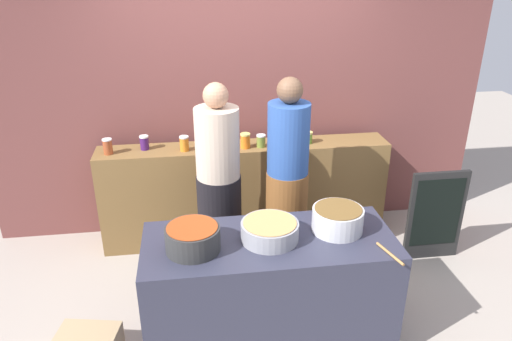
{
  "coord_description": "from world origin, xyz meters",
  "views": [
    {
      "loc": [
        -0.48,
        -3.0,
        2.56
      ],
      "look_at": [
        0.0,
        0.35,
        1.05
      ],
      "focal_mm": 33.62,
      "sensor_mm": 36.0,
      "label": 1
    }
  ],
  "objects_px": {
    "preserve_jar_7": "(308,137)",
    "preserve_jar_2": "(184,143)",
    "preserve_jar_6": "(295,136)",
    "cooking_pot_center": "(270,231)",
    "preserve_jar_1": "(144,143)",
    "chalkboard_sign": "(436,215)",
    "preserve_jar_4": "(261,141)",
    "cook_with_tongs": "(219,194)",
    "wooden_spoon": "(390,254)",
    "cooking_pot_left": "(193,238)",
    "preserve_jar_0": "(108,146)",
    "preserve_jar_5": "(277,136)",
    "cook_in_cap": "(287,190)",
    "cooking_pot_right": "(338,220)",
    "preserve_jar_3": "(245,141)"
  },
  "relations": [
    {
      "from": "cooking_pot_right",
      "to": "preserve_jar_6",
      "type": "bearing_deg",
      "value": 90.4
    },
    {
      "from": "preserve_jar_0",
      "to": "cook_in_cap",
      "type": "relative_size",
      "value": 0.08
    },
    {
      "from": "preserve_jar_4",
      "to": "cook_with_tongs",
      "type": "distance_m",
      "value": 0.71
    },
    {
      "from": "preserve_jar_5",
      "to": "chalkboard_sign",
      "type": "distance_m",
      "value": 1.6
    },
    {
      "from": "preserve_jar_2",
      "to": "preserve_jar_6",
      "type": "bearing_deg",
      "value": 3.33
    },
    {
      "from": "preserve_jar_2",
      "to": "preserve_jar_0",
      "type": "bearing_deg",
      "value": 178.57
    },
    {
      "from": "preserve_jar_3",
      "to": "preserve_jar_6",
      "type": "height_order",
      "value": "preserve_jar_6"
    },
    {
      "from": "preserve_jar_6",
      "to": "cooking_pot_left",
      "type": "xyz_separation_m",
      "value": [
        -0.98,
        -1.46,
        -0.13
      ]
    },
    {
      "from": "preserve_jar_2",
      "to": "preserve_jar_6",
      "type": "xyz_separation_m",
      "value": [
        1.02,
        0.06,
        0.0
      ]
    },
    {
      "from": "preserve_jar_1",
      "to": "cooking_pot_left",
      "type": "height_order",
      "value": "preserve_jar_1"
    },
    {
      "from": "preserve_jar_4",
      "to": "preserve_jar_5",
      "type": "xyz_separation_m",
      "value": [
        0.16,
        0.09,
        0.0
      ]
    },
    {
      "from": "preserve_jar_5",
      "to": "cooking_pot_left",
      "type": "xyz_separation_m",
      "value": [
        -0.82,
        -1.49,
        -0.12
      ]
    },
    {
      "from": "preserve_jar_6",
      "to": "chalkboard_sign",
      "type": "relative_size",
      "value": 0.16
    },
    {
      "from": "cook_in_cap",
      "to": "preserve_jar_7",
      "type": "bearing_deg",
      "value": 62.16
    },
    {
      "from": "preserve_jar_1",
      "to": "cooking_pot_center",
      "type": "bearing_deg",
      "value": -57.63
    },
    {
      "from": "preserve_jar_6",
      "to": "cooking_pot_right",
      "type": "bearing_deg",
      "value": -89.6
    },
    {
      "from": "chalkboard_sign",
      "to": "preserve_jar_7",
      "type": "bearing_deg",
      "value": 151.34
    },
    {
      "from": "cooking_pot_left",
      "to": "preserve_jar_5",
      "type": "bearing_deg",
      "value": 61.25
    },
    {
      "from": "cooking_pot_left",
      "to": "cooking_pot_right",
      "type": "bearing_deg",
      "value": 5.78
    },
    {
      "from": "preserve_jar_4",
      "to": "cooking_pot_right",
      "type": "distance_m",
      "value": 1.34
    },
    {
      "from": "preserve_jar_6",
      "to": "cooking_pot_center",
      "type": "relative_size",
      "value": 0.36
    },
    {
      "from": "cooking_pot_right",
      "to": "cook_with_tongs",
      "type": "relative_size",
      "value": 0.21
    },
    {
      "from": "preserve_jar_0",
      "to": "preserve_jar_1",
      "type": "bearing_deg",
      "value": 11.84
    },
    {
      "from": "preserve_jar_5",
      "to": "cook_in_cap",
      "type": "distance_m",
      "value": 0.69
    },
    {
      "from": "preserve_jar_1",
      "to": "cooking_pot_left",
      "type": "relative_size",
      "value": 0.36
    },
    {
      "from": "preserve_jar_5",
      "to": "cooking_pot_right",
      "type": "xyz_separation_m",
      "value": [
        0.17,
        -1.39,
        -0.11
      ]
    },
    {
      "from": "cooking_pot_right",
      "to": "chalkboard_sign",
      "type": "distance_m",
      "value": 1.47
    },
    {
      "from": "preserve_jar_1",
      "to": "preserve_jar_5",
      "type": "relative_size",
      "value": 1.1
    },
    {
      "from": "preserve_jar_7",
      "to": "cooking_pot_center",
      "type": "height_order",
      "value": "preserve_jar_7"
    },
    {
      "from": "wooden_spoon",
      "to": "chalkboard_sign",
      "type": "xyz_separation_m",
      "value": [
        0.93,
        1.09,
        -0.4
      ]
    },
    {
      "from": "cook_in_cap",
      "to": "cook_with_tongs",
      "type": "bearing_deg",
      "value": 176.01
    },
    {
      "from": "preserve_jar_3",
      "to": "preserve_jar_6",
      "type": "xyz_separation_m",
      "value": [
        0.47,
        0.07,
        0.0
      ]
    },
    {
      "from": "cooking_pot_center",
      "to": "cooking_pot_right",
      "type": "relative_size",
      "value": 1.1
    },
    {
      "from": "preserve_jar_1",
      "to": "chalkboard_sign",
      "type": "bearing_deg",
      "value": -13.85
    },
    {
      "from": "preserve_jar_5",
      "to": "wooden_spoon",
      "type": "height_order",
      "value": "preserve_jar_5"
    },
    {
      "from": "preserve_jar_0",
      "to": "wooden_spoon",
      "type": "bearing_deg",
      "value": -40.47
    },
    {
      "from": "preserve_jar_5",
      "to": "preserve_jar_4",
      "type": "bearing_deg",
      "value": -150.07
    },
    {
      "from": "preserve_jar_2",
      "to": "preserve_jar_5",
      "type": "distance_m",
      "value": 0.86
    },
    {
      "from": "cook_in_cap",
      "to": "cooking_pot_left",
      "type": "bearing_deg",
      "value": -133.0
    },
    {
      "from": "cooking_pot_right",
      "to": "wooden_spoon",
      "type": "xyz_separation_m",
      "value": [
        0.25,
        -0.34,
        -0.08
      ]
    },
    {
      "from": "preserve_jar_5",
      "to": "preserve_jar_1",
      "type": "bearing_deg",
      "value": -179.53
    },
    {
      "from": "cook_in_cap",
      "to": "chalkboard_sign",
      "type": "bearing_deg",
      "value": 0.11
    },
    {
      "from": "preserve_jar_3",
      "to": "preserve_jar_4",
      "type": "distance_m",
      "value": 0.15
    },
    {
      "from": "cook_in_cap",
      "to": "chalkboard_sign",
      "type": "height_order",
      "value": "cook_in_cap"
    },
    {
      "from": "cooking_pot_left",
      "to": "preserve_jar_0",
      "type": "bearing_deg",
      "value": 116.49
    },
    {
      "from": "wooden_spoon",
      "to": "chalkboard_sign",
      "type": "height_order",
      "value": "chalkboard_sign"
    },
    {
      "from": "cooking_pot_center",
      "to": "cooking_pot_right",
      "type": "height_order",
      "value": "cooking_pot_right"
    },
    {
      "from": "preserve_jar_7",
      "to": "preserve_jar_2",
      "type": "bearing_deg",
      "value": -178.33
    },
    {
      "from": "preserve_jar_4",
      "to": "cooking_pot_left",
      "type": "xyz_separation_m",
      "value": [
        -0.65,
        -1.4,
        -0.11
      ]
    },
    {
      "from": "preserve_jar_0",
      "to": "preserve_jar_2",
      "type": "relative_size",
      "value": 1.03
    }
  ]
}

